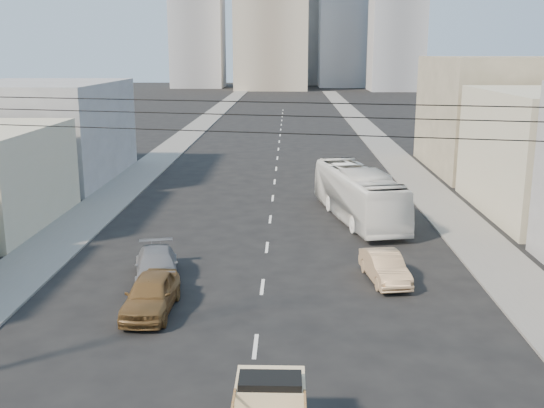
{
  "coord_description": "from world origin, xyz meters",
  "views": [
    {
      "loc": [
        1.18,
        -13.2,
        10.41
      ],
      "look_at": [
        0.4,
        15.6,
        3.5
      ],
      "focal_mm": 42.0,
      "sensor_mm": 36.0,
      "label": 1
    }
  ],
  "objects_px": {
    "city_bus": "(358,194)",
    "sedan_grey": "(157,266)",
    "sedan_tan": "(385,267)",
    "sedan_brown": "(151,294)"
  },
  "relations": [
    {
      "from": "sedan_tan",
      "to": "sedan_grey",
      "type": "bearing_deg",
      "value": 172.3
    },
    {
      "from": "city_bus",
      "to": "sedan_grey",
      "type": "height_order",
      "value": "city_bus"
    },
    {
      "from": "city_bus",
      "to": "sedan_grey",
      "type": "relative_size",
      "value": 2.45
    },
    {
      "from": "sedan_tan",
      "to": "sedan_grey",
      "type": "relative_size",
      "value": 0.87
    },
    {
      "from": "city_bus",
      "to": "sedan_brown",
      "type": "xyz_separation_m",
      "value": [
        -10.0,
        -15.18,
        -0.86
      ]
    },
    {
      "from": "city_bus",
      "to": "sedan_brown",
      "type": "relative_size",
      "value": 2.57
    },
    {
      "from": "sedan_brown",
      "to": "sedan_tan",
      "type": "bearing_deg",
      "value": 22.04
    },
    {
      "from": "city_bus",
      "to": "sedan_tan",
      "type": "bearing_deg",
      "value": -101.29
    },
    {
      "from": "city_bus",
      "to": "sedan_tan",
      "type": "distance_m",
      "value": 11.32
    },
    {
      "from": "sedan_tan",
      "to": "sedan_brown",
      "type": "bearing_deg",
      "value": -167.33
    }
  ]
}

